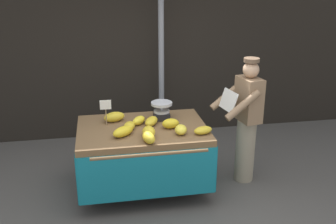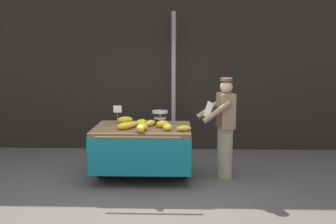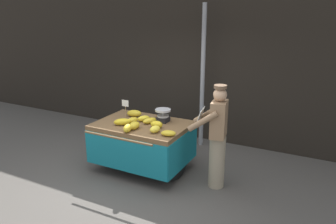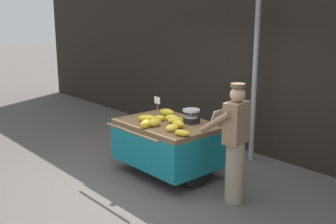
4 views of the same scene
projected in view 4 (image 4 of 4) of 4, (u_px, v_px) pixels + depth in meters
ground_plane at (149, 187)px, 6.45m from camera, size 60.00×60.00×0.00m
back_wall at (259, 53)px, 7.68m from camera, size 16.00×0.24×3.82m
street_pole at (255, 80)px, 7.27m from camera, size 0.09×0.09×2.96m
banana_cart at (168, 136)px, 6.82m from camera, size 1.64×1.35×0.89m
weighing_scale at (191, 116)px, 6.68m from camera, size 0.28×0.28×0.24m
price_sign at (157, 102)px, 7.11m from camera, size 0.14×0.01×0.34m
banana_bunch_0 at (172, 118)px, 6.84m from camera, size 0.23×0.24×0.11m
banana_bunch_1 at (146, 124)px, 6.43m from camera, size 0.18×0.26×0.13m
banana_bunch_2 at (176, 120)px, 6.70m from camera, size 0.25×0.31×0.10m
banana_bunch_3 at (182, 133)px, 6.03m from camera, size 0.27×0.21×0.09m
banana_bunch_4 at (159, 118)px, 6.84m from camera, size 0.19×0.24×0.10m
banana_bunch_5 at (167, 112)px, 7.16m from camera, size 0.31×0.23×0.13m
banana_bunch_6 at (155, 122)px, 6.52m from camera, size 0.16×0.25×0.13m
banana_bunch_7 at (172, 128)px, 6.24m from camera, size 0.18×0.23×0.11m
banana_bunch_8 at (178, 124)px, 6.44m from camera, size 0.22×0.16×0.12m
banana_bunch_9 at (147, 118)px, 6.79m from camera, size 0.32×0.30×0.12m
vendor_person at (235, 143)px, 5.77m from camera, size 0.64×0.59×1.71m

